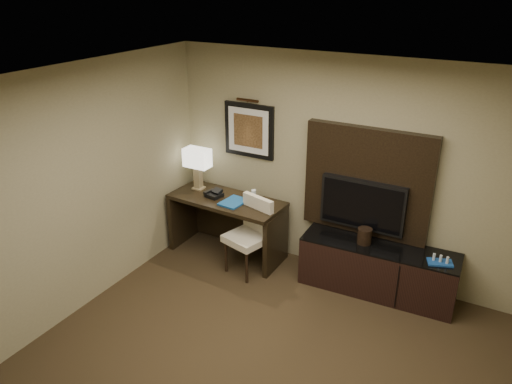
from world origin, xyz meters
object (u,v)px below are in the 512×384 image
Objects in this scene: desk_phone at (214,193)px; water_bottle at (254,197)px; desk at (227,226)px; table_lamp at (198,169)px; tv at (362,205)px; minibar_tray at (440,260)px; desk_chair at (247,238)px; ice_bucket at (365,236)px; credenza at (377,269)px.

water_bottle is (0.55, 0.08, 0.04)m from desk_phone.
water_bottle reaches higher than desk.
table_lamp reaches higher than desk.
table_lamp is 3.17× the size of water_bottle.
table_lamp is (-2.24, -0.14, 0.08)m from tv.
desk is 2.70m from minibar_tray.
desk_chair reaches higher than desk_phone.
table_lamp is at bearing 177.12° from water_bottle.
minibar_tray is at bearing -2.14° from ice_bucket.
table_lamp is 0.90m from water_bottle.
desk_chair is at bearing -9.82° from desk_phone.
desk is 0.49m from desk_phone.
desk_phone is at bearing -171.98° from tv.
ice_bucket is at bearing -57.13° from tv.
table_lamp is at bearing 179.10° from minibar_tray.
table_lamp reaches higher than water_bottle.
desk is 8.44× the size of water_bottle.
tv is at bearing 7.81° from water_bottle.
desk_chair is at bearing -169.53° from credenza.
desk_chair is (0.45, -0.26, 0.08)m from desk.
desk_chair is (-1.28, -0.50, -0.53)m from tv.
ice_bucket is at bearing 13.94° from desk_phone.
desk is 0.62m from water_bottle.
credenza is 9.96× the size of water_bottle.
water_bottle is at bearing -178.97° from ice_bucket.
desk_phone is at bearing -179.28° from credenza.
minibar_tray is at bearing 3.57° from desk.
table_lamp is 2.18× the size of minibar_tray.
desk is 2.66× the size of table_lamp.
tv reaches higher than minibar_tray.
desk is at bearing -172.09° from tv.
minibar_tray is (2.24, 0.31, 0.18)m from desk_chair.
tv is 0.36m from ice_bucket.
ice_bucket is (0.10, -0.16, -0.31)m from tv.
tv is at bearing 18.87° from desk_phone.
minibar_tray is (0.86, -0.03, -0.05)m from ice_bucket.
tv is at bearing 122.87° from ice_bucket.
tv is at bearing 151.31° from credenza.
desk_chair is 1.20m from table_lamp.
minibar_tray is at bearing -0.15° from water_bottle.
table_lamp reaches higher than credenza.
tv is 1.93m from desk_phone.
minibar_tray is (2.32, -0.01, -0.24)m from water_bottle.
table_lamp is at bearing 171.57° from desk.
desk_chair is 1.70× the size of table_lamp.
minibar_tray is (3.20, -0.05, -0.43)m from table_lamp.
water_bottle is 0.96× the size of ice_bucket.
desk_phone is at bearing -176.91° from ice_bucket.
desk_phone is 1.08× the size of water_bottle.
table_lamp is 2.93× the size of desk_phone.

